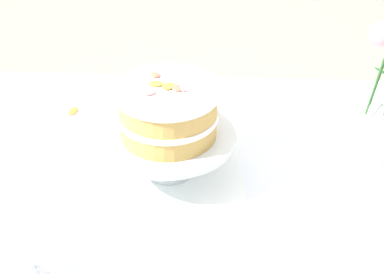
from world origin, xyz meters
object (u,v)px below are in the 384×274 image
object	(u,v)px
dining_table	(207,227)
flower_vase	(383,94)
layer_cake	(168,110)
teacup	(16,274)
cake_stand	(169,141)

from	to	relation	value
dining_table	flower_vase	world-z (taller)	flower_vase
layer_cake	flower_vase	world-z (taller)	flower_vase
teacup	cake_stand	bearing A→B (deg)	54.89
dining_table	cake_stand	world-z (taller)	cake_stand
dining_table	flower_vase	size ratio (longest dim) A/B	3.83
cake_stand	dining_table	bearing A→B (deg)	-43.00
dining_table	teacup	world-z (taller)	teacup
layer_cake	flower_vase	bearing A→B (deg)	10.02
cake_stand	layer_cake	bearing A→B (deg)	-157.70
cake_stand	flower_vase	xyz separation A→B (m)	(0.46, 0.08, 0.08)
dining_table	teacup	size ratio (longest dim) A/B	11.01
cake_stand	teacup	distance (m)	0.42
dining_table	teacup	distance (m)	0.43
layer_cake	teacup	size ratio (longest dim) A/B	1.69
teacup	flower_vase	bearing A→B (deg)	31.06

